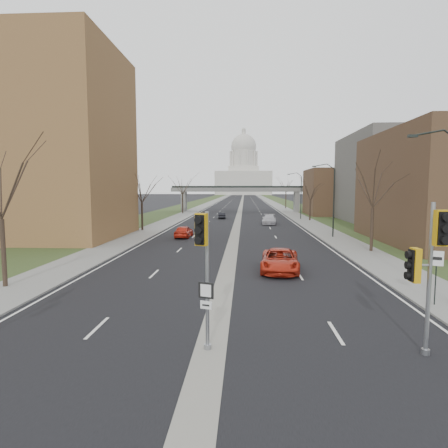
# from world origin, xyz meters

# --- Properties ---
(ground) EXTENTS (700.00, 700.00, 0.00)m
(ground) POSITION_xyz_m (0.00, 0.00, 0.00)
(ground) COLOR black
(ground) RESTS_ON ground
(road_surface) EXTENTS (20.00, 600.00, 0.01)m
(road_surface) POSITION_xyz_m (0.00, 150.00, 0.01)
(road_surface) COLOR black
(road_surface) RESTS_ON ground
(median_strip) EXTENTS (1.20, 600.00, 0.02)m
(median_strip) POSITION_xyz_m (0.00, 150.00, 0.00)
(median_strip) COLOR gray
(median_strip) RESTS_ON ground
(sidewalk_right) EXTENTS (4.00, 600.00, 0.12)m
(sidewalk_right) POSITION_xyz_m (12.00, 150.00, 0.06)
(sidewalk_right) COLOR gray
(sidewalk_right) RESTS_ON ground
(sidewalk_left) EXTENTS (4.00, 600.00, 0.12)m
(sidewalk_left) POSITION_xyz_m (-12.00, 150.00, 0.06)
(sidewalk_left) COLOR gray
(sidewalk_left) RESTS_ON ground
(grass_verge_right) EXTENTS (8.00, 600.00, 0.10)m
(grass_verge_right) POSITION_xyz_m (18.00, 150.00, 0.05)
(grass_verge_right) COLOR #2C3D1C
(grass_verge_right) RESTS_ON ground
(grass_verge_left) EXTENTS (8.00, 600.00, 0.10)m
(grass_verge_left) POSITION_xyz_m (-18.00, 150.00, 0.05)
(grass_verge_left) COLOR #2C3D1C
(grass_verge_left) RESTS_ON ground
(apartment_building) EXTENTS (25.00, 16.00, 22.00)m
(apartment_building) POSITION_xyz_m (-26.00, 30.00, 11.00)
(apartment_building) COLOR olive
(apartment_building) RESTS_ON ground
(commercial_block_mid) EXTENTS (18.00, 22.00, 15.00)m
(commercial_block_mid) POSITION_xyz_m (28.00, 52.00, 7.50)
(commercial_block_mid) COLOR #605E58
(commercial_block_mid) RESTS_ON ground
(commercial_block_far) EXTENTS (14.00, 14.00, 10.00)m
(commercial_block_far) POSITION_xyz_m (22.00, 70.00, 5.00)
(commercial_block_far) COLOR brown
(commercial_block_far) RESTS_ON ground
(pedestrian_bridge) EXTENTS (34.00, 3.00, 6.45)m
(pedestrian_bridge) POSITION_xyz_m (0.00, 80.00, 4.84)
(pedestrian_bridge) COLOR slate
(pedestrian_bridge) RESTS_ON ground
(capitol) EXTENTS (48.00, 42.00, 55.75)m
(capitol) POSITION_xyz_m (0.00, 320.00, 18.60)
(capitol) COLOR beige
(capitol) RESTS_ON ground
(streetlight_near) EXTENTS (2.61, 0.20, 8.70)m
(streetlight_near) POSITION_xyz_m (10.99, 6.00, 6.95)
(streetlight_near) COLOR black
(streetlight_near) RESTS_ON sidewalk_right
(streetlight_mid) EXTENTS (2.61, 0.20, 8.70)m
(streetlight_mid) POSITION_xyz_m (10.99, 32.00, 6.95)
(streetlight_mid) COLOR black
(streetlight_mid) RESTS_ON sidewalk_right
(streetlight_far) EXTENTS (2.61, 0.20, 8.70)m
(streetlight_far) POSITION_xyz_m (10.99, 58.00, 6.95)
(streetlight_far) COLOR black
(streetlight_far) RESTS_ON sidewalk_right
(tree_left_b) EXTENTS (6.75, 6.75, 8.81)m
(tree_left_b) POSITION_xyz_m (-13.00, 38.00, 6.23)
(tree_left_b) COLOR #382B21
(tree_left_b) RESTS_ON sidewalk_left
(tree_left_c) EXTENTS (7.65, 7.65, 9.99)m
(tree_left_c) POSITION_xyz_m (-13.00, 72.00, 7.04)
(tree_left_c) COLOR #382B21
(tree_left_c) RESTS_ON sidewalk_left
(tree_right_a) EXTENTS (7.20, 7.20, 9.40)m
(tree_right_a) POSITION_xyz_m (13.00, 22.00, 6.64)
(tree_right_a) COLOR #382B21
(tree_right_a) RESTS_ON sidewalk_right
(tree_right_b) EXTENTS (6.30, 6.30, 8.22)m
(tree_right_b) POSITION_xyz_m (13.00, 55.00, 5.82)
(tree_right_b) COLOR #382B21
(tree_right_b) RESTS_ON sidewalk_right
(tree_right_c) EXTENTS (7.65, 7.65, 9.99)m
(tree_right_c) POSITION_xyz_m (13.00, 95.00, 7.04)
(tree_right_c) COLOR #382B21
(tree_right_c) RESTS_ON sidewalk_right
(signal_pole_median) EXTENTS (0.69, 0.85, 5.10)m
(signal_pole_median) POSITION_xyz_m (-0.19, -0.09, 3.56)
(signal_pole_median) COLOR gray
(signal_pole_median) RESTS_ON ground
(signal_pole_right) EXTENTS (1.02, 0.95, 5.46)m
(signal_pole_right) POSITION_xyz_m (7.54, -0.04, 3.58)
(signal_pole_right) COLOR gray
(signal_pole_right) RESTS_ON ground
(speed_limit_sign) EXTENTS (0.56, 0.24, 2.72)m
(speed_limit_sign) POSITION_xyz_m (10.77, 5.76, 1.99)
(speed_limit_sign) COLOR black
(speed_limit_sign) RESTS_ON sidewalk_right
(car_left_near) EXTENTS (1.91, 4.34, 1.45)m
(car_left_near) POSITION_xyz_m (-6.07, 31.21, 0.73)
(car_left_near) COLOR red
(car_left_near) RESTS_ON ground
(car_left_far) EXTENTS (1.70, 3.86, 1.23)m
(car_left_far) POSITION_xyz_m (-3.24, 59.29, 0.62)
(car_left_far) COLOR black
(car_left_far) RESTS_ON ground
(car_right_near) EXTENTS (3.12, 5.90, 1.58)m
(car_right_near) POSITION_xyz_m (3.77, 13.46, 0.79)
(car_right_near) COLOR red
(car_right_near) RESTS_ON ground
(car_right_mid) EXTENTS (2.62, 5.54, 1.56)m
(car_right_mid) POSITION_xyz_m (5.27, 48.47, 0.78)
(car_right_mid) COLOR #AFAEB6
(car_right_mid) RESTS_ON ground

